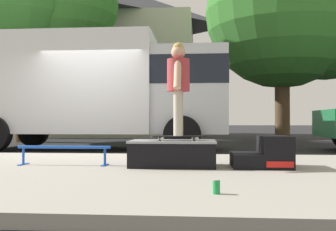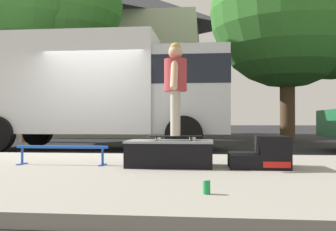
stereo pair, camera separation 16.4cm
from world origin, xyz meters
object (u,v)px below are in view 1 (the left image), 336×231
Objects in this scene: skater_kid at (178,81)px; box_truck at (99,87)px; skate_box at (173,152)px; soda_can at (216,187)px; grind_rail at (64,151)px; street_tree_neighbour at (291,16)px; kicker_ramp at (266,154)px; skateboard at (178,137)px.

skater_kid is 5.41m from box_truck.
skate_box is at bearing 170.34° from skater_kid.
soda_can is (0.53, -2.07, -0.14)m from skate_box.
skate_box is 1.62m from grind_rail.
soda_can is at bearing -75.63° from skate_box.
grind_rail is at bearing 135.67° from soda_can.
grind_rail is 0.18× the size of street_tree_neighbour.
kicker_ramp is 0.10× the size of street_tree_neighbour.
kicker_ramp reaches higher than skate_box.
skate_box is 0.15× the size of street_tree_neighbour.
skater_kid reaches higher than grind_rail.
street_tree_neighbour is at bearing 68.35° from skateboard.
skateboard is 0.80m from skater_kid.
skater_kid is at bearing -111.65° from street_tree_neighbour.
soda_can is at bearing -77.61° from skater_kid.
soda_can is at bearing -67.24° from box_truck.
street_tree_neighbour is at bearing 37.64° from box_truck.
box_truck is (-0.74, 4.77, 1.37)m from grind_rail.
grind_rail is at bearing -81.22° from box_truck.
skateboard is at bearing -111.65° from street_tree_neighbour.
kicker_ramp reaches higher than soda_can.
skater_kid reaches higher than kicker_ramp.
grind_rail is 5.02m from box_truck.
kicker_ramp is 6.35× the size of soda_can.
soda_can is (0.45, -2.05, -0.36)m from skateboard.
street_tree_neighbour is at bearing 74.89° from kicker_ramp.
skateboard is at bearing 180.00° from skater_kid.
soda_can is at bearing -44.33° from grind_rail.
grind_rail is at bearing 179.42° from kicker_ramp.
grind_rail is 11.06× the size of soda_can.
street_tree_neighbour reaches higher than kicker_ramp.
kicker_ramp is 2.92m from grind_rail.
street_tree_neighbour is (5.52, 9.60, 4.49)m from grind_rail.
soda_can is at bearing -77.61° from skateboard.
kicker_ramp is 2.21m from soda_can.
skateboard is at bearing 102.39° from soda_can.
street_tree_neighbour is at bearing 68.35° from skater_kid.
skateboard is 2.13m from soda_can.
box_truck is at bearing -142.36° from street_tree_neighbour.
skater_kid is at bearing 102.39° from soda_can.
skateboard reaches higher than kicker_ramp.
skate_box is at bearing 179.98° from kicker_ramp.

